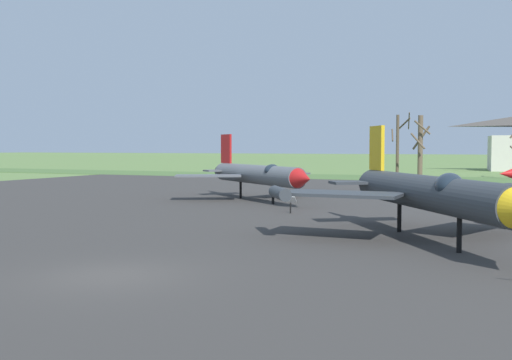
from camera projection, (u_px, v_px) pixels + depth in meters
ground_plane at (111, 277)px, 16.89m from camera, size 600.00×600.00×0.00m
asphalt_apron at (319, 211)px, 34.33m from camera, size 80.19×63.55×0.05m
grass_verge_strip at (420, 179)px, 68.89m from camera, size 140.19×12.00×0.06m
jet_fighter_front_left at (428, 192)px, 22.85m from camera, size 10.85×12.48×4.63m
jet_fighter_rear_center at (257, 174)px, 40.19m from camera, size 10.99×10.35×4.59m
info_placard_rear_center at (291, 202)px, 32.77m from camera, size 0.59×0.34×0.98m
bare_tree_far_left at (398, 142)px, 76.78m from camera, size 2.58×2.80×7.99m
bare_tree_left_of_center at (420, 145)px, 72.83m from camera, size 2.42×2.46×7.47m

